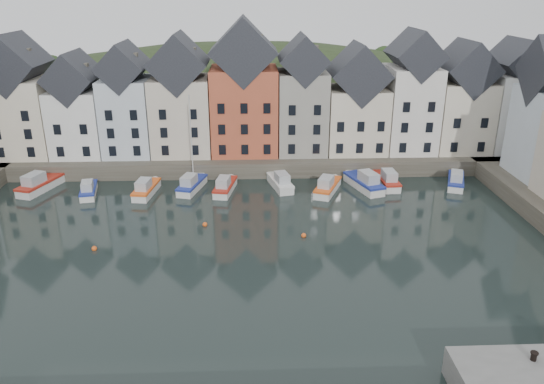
{
  "coord_description": "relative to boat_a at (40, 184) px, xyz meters",
  "views": [
    {
      "loc": [
        0.97,
        -42.14,
        23.26
      ],
      "look_at": [
        2.89,
        6.0,
        4.44
      ],
      "focal_mm": 35.0,
      "sensor_mm": 36.0,
      "label": 1
    }
  ],
  "objects": [
    {
      "name": "ground",
      "position": [
        24.8,
        -19.0,
        -0.78
      ],
      "size": [
        260.0,
        260.0,
        0.0
      ],
      "primitive_type": "plane",
      "color": "black",
      "rests_on": "ground"
    },
    {
      "name": "far_quay",
      "position": [
        24.8,
        11.0,
        0.22
      ],
      "size": [
        90.0,
        16.0,
        2.0
      ],
      "primitive_type": "cube",
      "color": "#433F33",
      "rests_on": "ground"
    },
    {
      "name": "hillside",
      "position": [
        24.82,
        37.0,
        -18.74
      ],
      "size": [
        153.6,
        70.4,
        64.0
      ],
      "color": "#222E17",
      "rests_on": "ground"
    },
    {
      "name": "far_terrace",
      "position": [
        28.02,
        9.0,
        8.1
      ],
      "size": [
        72.37,
        8.16,
        17.78
      ],
      "color": "beige",
      "rests_on": "far_quay"
    },
    {
      "name": "mooring_buoys",
      "position": [
        20.8,
        -13.67,
        -0.63
      ],
      "size": [
        20.5,
        5.5,
        0.5
      ],
      "color": "orange",
      "rests_on": "ground"
    },
    {
      "name": "boat_a",
      "position": [
        0.0,
        0.0,
        0.0
      ],
      "size": [
        4.12,
        7.15,
        2.62
      ],
      "rotation": [
        0.0,
        0.0,
        -0.31
      ],
      "color": "silver",
      "rests_on": "ground"
    },
    {
      "name": "boat_b",
      "position": [
        6.34,
        -1.76,
        -0.16
      ],
      "size": [
        2.68,
        5.66,
        2.09
      ],
      "rotation": [
        0.0,
        0.0,
        0.19
      ],
      "color": "silver",
      "rests_on": "ground"
    },
    {
      "name": "boat_c",
      "position": [
        13.14,
        -1.88,
        -0.1
      ],
      "size": [
        2.64,
        6.19,
        2.3
      ],
      "rotation": [
        0.0,
        0.0,
        -0.13
      ],
      "color": "silver",
      "rests_on": "ground"
    },
    {
      "name": "boat_d",
      "position": [
        18.4,
        -0.66,
        -0.02
      ],
      "size": [
        3.41,
        6.39,
        11.68
      ],
      "rotation": [
        0.0,
        0.0,
        -0.26
      ],
      "color": "silver",
      "rests_on": "ground"
    },
    {
      "name": "boat_e",
      "position": [
        22.48,
        -1.4,
        -0.1
      ],
      "size": [
        2.87,
        6.17,
        2.28
      ],
      "rotation": [
        0.0,
        0.0,
        -0.18
      ],
      "color": "silver",
      "rests_on": "ground"
    },
    {
      "name": "boat_f",
      "position": [
        29.24,
        -0.25,
        -0.09
      ],
      "size": [
        3.24,
        6.34,
        2.33
      ],
      "rotation": [
        0.0,
        0.0,
        0.23
      ],
      "color": "silver",
      "rests_on": "ground"
    },
    {
      "name": "boat_g",
      "position": [
        34.78,
        -2.06,
        -0.07
      ],
      "size": [
        4.18,
        6.53,
        2.4
      ],
      "rotation": [
        0.0,
        0.0,
        -0.39
      ],
      "color": "silver",
      "rests_on": "ground"
    },
    {
      "name": "boat_h",
      "position": [
        39.5,
        -1.03,
        0.01
      ],
      "size": [
        4.18,
        7.21,
        2.64
      ],
      "rotation": [
        0.0,
        0.0,
        0.32
      ],
      "color": "silver",
      "rests_on": "ground"
    },
    {
      "name": "boat_i",
      "position": [
        42.5,
        -0.03,
        -0.06
      ],
      "size": [
        2.25,
        6.37,
        2.41
      ],
      "rotation": [
        0.0,
        0.0,
        0.05
      ],
      "color": "silver",
      "rests_on": "ground"
    },
    {
      "name": "boat_j",
      "position": [
        51.01,
        -0.5,
        -0.1
      ],
      "size": [
        3.83,
        6.22,
        2.29
      ],
      "rotation": [
        0.0,
        0.0,
        -0.36
      ],
      "color": "silver",
      "rests_on": "ground"
    },
    {
      "name": "mooring_bollard",
      "position": [
        42.71,
        -35.5,
        1.53
      ],
      "size": [
        0.48,
        0.48,
        0.56
      ],
      "color": "black",
      "rests_on": "near_quay"
    }
  ]
}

